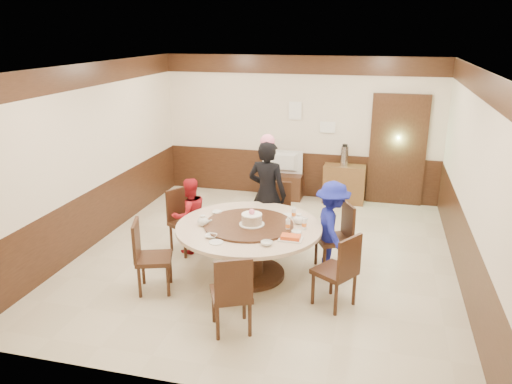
% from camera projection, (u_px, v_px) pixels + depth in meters
% --- Properties ---
extents(room, '(6.00, 6.04, 2.84)m').
position_uv_depth(room, '(267.00, 188.00, 7.25)').
color(room, beige).
rests_on(room, ground).
extents(banquet_table, '(1.98, 1.98, 0.78)m').
position_uv_depth(banquet_table, '(249.00, 240.00, 6.81)').
color(banquet_table, '#341C10').
rests_on(banquet_table, ground).
extents(chair_0, '(0.59, 0.59, 0.97)m').
position_uv_depth(chair_0, '(334.00, 249.00, 7.09)').
color(chair_0, '#341C10').
rests_on(chair_0, ground).
extents(chair_1, '(0.50, 0.51, 0.97)m').
position_uv_depth(chair_1, '(277.00, 225.00, 7.95)').
color(chair_1, '#341C10').
rests_on(chair_1, ground).
extents(chair_2, '(0.61, 0.61, 0.97)m').
position_uv_depth(chair_2, '(186.00, 232.00, 7.67)').
color(chair_2, '#341C10').
rests_on(chair_2, ground).
extents(chair_3, '(0.57, 0.56, 0.97)m').
position_uv_depth(chair_3, '(153.00, 269.00, 6.50)').
color(chair_3, '#341C10').
rests_on(chair_3, ground).
extents(chair_4, '(0.59, 0.59, 0.97)m').
position_uv_depth(chair_4, '(232.00, 306.00, 5.62)').
color(chair_4, '#341C10').
rests_on(chair_4, ground).
extents(chair_5, '(0.61, 0.61, 0.97)m').
position_uv_depth(chair_5, '(335.00, 283.00, 6.14)').
color(chair_5, '#341C10').
rests_on(chair_5, ground).
extents(person_standing, '(0.68, 0.51, 1.70)m').
position_uv_depth(person_standing, '(267.00, 194.00, 7.71)').
color(person_standing, black).
rests_on(person_standing, ground).
extents(person_red, '(0.72, 0.72, 1.17)m').
position_uv_depth(person_red, '(190.00, 216.00, 7.56)').
color(person_red, '#A6161D').
rests_on(person_red, ground).
extents(person_blue, '(0.74, 0.96, 1.31)m').
position_uv_depth(person_blue, '(332.00, 227.00, 6.93)').
color(person_blue, navy).
rests_on(person_blue, ground).
extents(birthday_cake, '(0.34, 0.34, 0.22)m').
position_uv_depth(birthday_cake, '(252.00, 219.00, 6.68)').
color(birthday_cake, white).
rests_on(birthday_cake, banquet_table).
extents(teapot_left, '(0.17, 0.15, 0.13)m').
position_uv_depth(teapot_left, '(203.00, 221.00, 6.73)').
color(teapot_left, white).
rests_on(teapot_left, banquet_table).
extents(teapot_right, '(0.17, 0.15, 0.13)m').
position_uv_depth(teapot_right, '(299.00, 220.00, 6.78)').
color(teapot_right, white).
rests_on(teapot_right, banquet_table).
extents(bowl_0, '(0.15, 0.15, 0.04)m').
position_uv_depth(bowl_0, '(217.00, 212.00, 7.17)').
color(bowl_0, white).
rests_on(bowl_0, banquet_table).
extents(bowl_1, '(0.15, 0.15, 0.05)m').
position_uv_depth(bowl_1, '(267.00, 243.00, 6.13)').
color(bowl_1, white).
rests_on(bowl_1, banquet_table).
extents(bowl_2, '(0.15, 0.15, 0.04)m').
position_uv_depth(bowl_2, '(211.00, 236.00, 6.35)').
color(bowl_2, white).
rests_on(bowl_2, banquet_table).
extents(bowl_3, '(0.14, 0.14, 0.04)m').
position_uv_depth(bowl_3, '(297.00, 232.00, 6.47)').
color(bowl_3, white).
rests_on(bowl_3, banquet_table).
extents(saucer_near, '(0.18, 0.18, 0.01)m').
position_uv_depth(saucer_near, '(216.00, 242.00, 6.20)').
color(saucer_near, white).
rests_on(saucer_near, banquet_table).
extents(saucer_far, '(0.18, 0.18, 0.01)m').
position_uv_depth(saucer_far, '(288.00, 215.00, 7.10)').
color(saucer_far, white).
rests_on(saucer_far, banquet_table).
extents(shrimp_platter, '(0.30, 0.20, 0.06)m').
position_uv_depth(shrimp_platter, '(291.00, 238.00, 6.28)').
color(shrimp_platter, white).
rests_on(shrimp_platter, banquet_table).
extents(bottle_0, '(0.06, 0.06, 0.16)m').
position_uv_depth(bottle_0, '(288.00, 225.00, 6.55)').
color(bottle_0, white).
rests_on(bottle_0, banquet_table).
extents(bottle_1, '(0.06, 0.06, 0.16)m').
position_uv_depth(bottle_1, '(304.00, 224.00, 6.59)').
color(bottle_1, white).
rests_on(bottle_1, banquet_table).
extents(bottle_2, '(0.06, 0.06, 0.16)m').
position_uv_depth(bottle_2, '(294.00, 213.00, 6.96)').
color(bottle_2, white).
rests_on(bottle_2, banquet_table).
extents(tv_stand, '(0.85, 0.45, 0.50)m').
position_uv_depth(tv_stand, '(281.00, 186.00, 10.11)').
color(tv_stand, '#341C10').
rests_on(tv_stand, ground).
extents(television, '(0.82, 0.13, 0.47)m').
position_uv_depth(television, '(282.00, 163.00, 9.96)').
color(television, gray).
rests_on(television, tv_stand).
extents(side_cabinet, '(0.80, 0.40, 0.75)m').
position_uv_depth(side_cabinet, '(344.00, 184.00, 9.81)').
color(side_cabinet, brown).
rests_on(side_cabinet, ground).
extents(thermos, '(0.15, 0.15, 0.38)m').
position_uv_depth(thermos, '(344.00, 156.00, 9.63)').
color(thermos, silver).
rests_on(thermos, side_cabinet).
extents(notice_left, '(0.25, 0.00, 0.35)m').
position_uv_depth(notice_left, '(295.00, 111.00, 9.78)').
color(notice_left, white).
rests_on(notice_left, room).
extents(notice_right, '(0.30, 0.00, 0.22)m').
position_uv_depth(notice_right, '(328.00, 127.00, 9.72)').
color(notice_right, white).
rests_on(notice_right, room).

